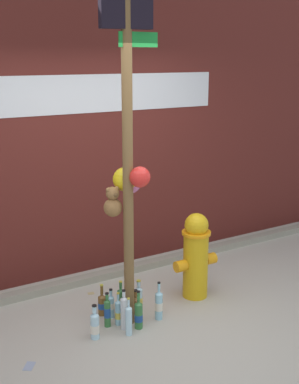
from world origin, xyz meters
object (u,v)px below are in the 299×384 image
at_px(bottle_4, 139,315).
at_px(bottle_6, 107,312).
at_px(bottle_9, 159,305).
at_px(bottle_10, 118,312).
at_px(bottle_3, 121,301).
at_px(bottle_8, 111,306).
at_px(fire_hydrant, 196,255).
at_px(bottle_7, 139,298).
at_px(bottle_2, 136,306).
at_px(bottle_5, 95,325).
at_px(memorial_post, 127,147).
at_px(bottle_0, 129,320).
at_px(bottle_1, 124,312).
at_px(bottle_11, 102,304).

xyz_separation_m(bottle_4, bottle_6, (-0.23, 0.18, 0.01)).
height_order(bottle_9, bottle_10, bottle_9).
bearing_deg(bottle_3, bottle_8, 176.23).
bearing_deg(bottle_4, bottle_10, 129.22).
bearing_deg(bottle_6, fire_hydrant, 4.56).
xyz_separation_m(fire_hydrant, bottle_4, (-0.82, -0.26, -0.31)).
relative_size(bottle_7, bottle_9, 0.84).
height_order(bottle_2, bottle_6, bottle_6).
distance_m(bottle_5, bottle_6, 0.23).
height_order(memorial_post, bottle_6, memorial_post).
bearing_deg(bottle_2, bottle_0, -130.76).
height_order(bottle_5, bottle_10, bottle_5).
xyz_separation_m(bottle_0, bottle_8, (0.01, 0.36, -0.02)).
height_order(bottle_1, bottle_7, bottle_1).
xyz_separation_m(bottle_3, bottle_4, (0.02, -0.30, -0.01)).
bearing_deg(bottle_1, bottle_3, 68.05).
height_order(bottle_2, bottle_8, bottle_8).
xyz_separation_m(memorial_post, bottle_8, (-0.11, 0.14, -1.52)).
bearing_deg(bottle_5, fire_hydrant, 9.80).
relative_size(bottle_3, bottle_6, 1.05).
height_order(bottle_2, bottle_10, bottle_10).
relative_size(bottle_6, bottle_9, 0.89).
bearing_deg(bottle_1, bottle_0, -95.91).
xyz_separation_m(fire_hydrant, bottle_0, (-0.95, -0.31, -0.30)).
xyz_separation_m(bottle_2, bottle_9, (0.17, -0.13, 0.03)).
relative_size(bottle_1, bottle_8, 1.32).
relative_size(memorial_post, bottle_7, 9.43).
relative_size(memorial_post, bottle_10, 9.31).
distance_m(bottle_0, bottle_3, 0.37).
bearing_deg(bottle_1, bottle_6, 131.62).
bearing_deg(bottle_6, bottle_2, 0.99).
xyz_separation_m(bottle_2, bottle_10, (-0.20, -0.03, 0.00)).
bearing_deg(bottle_9, bottle_11, 140.41).
height_order(bottle_6, bottle_7, bottle_6).
relative_size(fire_hydrant, bottle_6, 2.67).
height_order(memorial_post, bottle_3, memorial_post).
bearing_deg(bottle_9, bottle_0, -165.10).
relative_size(fire_hydrant, bottle_0, 2.49).
bearing_deg(bottle_10, bottle_8, 89.40).
xyz_separation_m(bottle_1, bottle_2, (0.19, 0.13, -0.05)).
height_order(bottle_4, bottle_7, bottle_4).
bearing_deg(bottle_7, bottle_5, -157.09).
bearing_deg(bottle_9, bottle_6, 164.69).
height_order(bottle_1, bottle_5, bottle_1).
relative_size(bottle_2, bottle_7, 0.91).
bearing_deg(bottle_0, fire_hydrant, 18.23).
bearing_deg(bottle_9, fire_hydrant, 20.36).
relative_size(fire_hydrant, bottle_4, 2.42).
bearing_deg(bottle_6, bottle_11, 76.36).
height_order(bottle_8, bottle_10, bottle_10).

